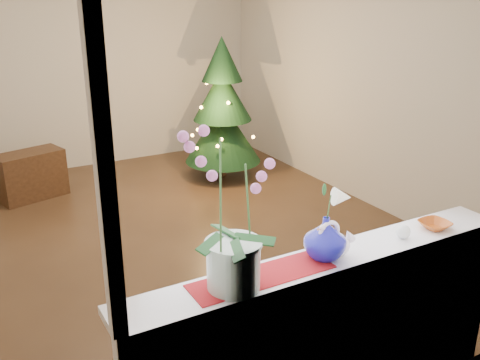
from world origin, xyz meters
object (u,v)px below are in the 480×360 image
object	(u,v)px
paperweight	(403,232)
xmas_tree	(222,109)
orchid_pot	(233,210)
blue_vase	(325,235)
amber_dish	(435,225)
swan	(336,239)
side_table	(31,175)

from	to	relation	value
paperweight	xmas_tree	bearing A→B (deg)	77.03
orchid_pot	blue_vase	size ratio (longest dim) A/B	3.00
blue_vase	amber_dish	world-z (taller)	blue_vase
swan	paperweight	bearing A→B (deg)	3.30
paperweight	side_table	xyz separation A→B (m)	(-1.29, 4.05, -0.70)
blue_vase	paperweight	size ratio (longest dim) A/B	3.28
swan	blue_vase	xyz separation A→B (m)	(-0.06, 0.01, 0.03)
blue_vase	xmas_tree	xyz separation A→B (m)	(1.34, 3.65, -0.22)
orchid_pot	amber_dish	size ratio (longest dim) A/B	5.31
blue_vase	side_table	world-z (taller)	blue_vase
swan	side_table	xyz separation A→B (m)	(-0.86, 4.04, -0.76)
blue_vase	amber_dish	distance (m)	0.75
paperweight	orchid_pot	bearing A→B (deg)	179.81
xmas_tree	side_table	xyz separation A→B (m)	(-2.14, 0.37, -0.57)
amber_dish	xmas_tree	bearing A→B (deg)	80.66
orchid_pot	xmas_tree	bearing A→B (deg)	63.18
xmas_tree	side_table	distance (m)	2.25
orchid_pot	xmas_tree	distance (m)	4.14
amber_dish	xmas_tree	distance (m)	3.72
orchid_pot	amber_dish	xyz separation A→B (m)	(1.25, 0.00, -0.35)
swan	side_table	size ratio (longest dim) A/B	0.32
swan	side_table	world-z (taller)	swan
paperweight	side_table	bearing A→B (deg)	107.73
swan	paperweight	world-z (taller)	swan
orchid_pot	side_table	bearing A→B (deg)	94.02
amber_dish	side_table	xyz separation A→B (m)	(-1.54, 4.05, -0.68)
side_table	paperweight	bearing A→B (deg)	-87.93
orchid_pot	amber_dish	world-z (taller)	orchid_pot
paperweight	amber_dish	bearing A→B (deg)	1.03
paperweight	side_table	size ratio (longest dim) A/B	0.11
xmas_tree	side_table	bearing A→B (deg)	170.10
swan	blue_vase	world-z (taller)	blue_vase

